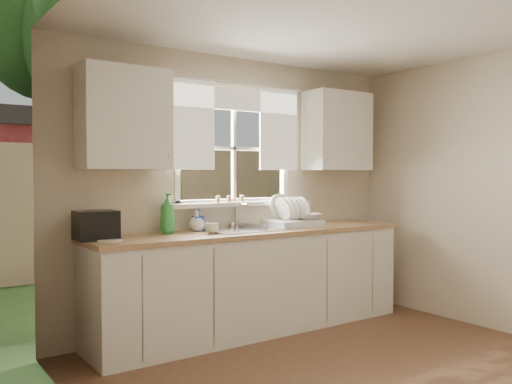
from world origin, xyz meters
TOP-DOWN VIEW (x-y plane):
  - room_walls at (0.00, -0.07)m, footprint 3.62×4.02m
  - ceiling at (0.00, 0.00)m, footprint 3.60×4.00m
  - window at (0.00, 2.00)m, footprint 1.38×0.16m
  - curtains at (0.00, 1.95)m, footprint 1.50×0.03m
  - base_cabinets at (0.00, 1.68)m, footprint 3.00×0.62m
  - countertop at (0.00, 1.68)m, footprint 3.04×0.65m
  - upper_cabinet_left at (-1.15, 1.82)m, footprint 0.70×0.33m
  - upper_cabinet_right at (1.15, 1.82)m, footprint 0.70×0.33m
  - wall_outlet at (0.88, 1.99)m, footprint 0.08×0.01m
  - sill_jars at (-0.09, 1.94)m, footprint 0.30×0.04m
  - backyard at (0.58, 8.42)m, footprint 20.00×10.00m
  - sink at (0.00, 1.71)m, footprint 0.88×0.52m
  - dish_rack at (0.46, 1.70)m, footprint 0.49×0.37m
  - bowl at (0.60, 1.65)m, footprint 0.26×0.26m
  - soap_bottle_a at (-0.76, 1.86)m, footprint 0.14×0.14m
  - soap_bottle_b at (-0.46, 1.87)m, footprint 0.09×0.10m
  - soap_bottle_c at (-0.48, 1.87)m, footprint 0.14×0.14m
  - saucer at (-1.33, 1.66)m, footprint 0.20×0.20m
  - cup at (-0.46, 1.64)m, footprint 0.12×0.12m
  - black_appliance at (-1.40, 1.78)m, footprint 0.31×0.27m

SIDE VIEW (x-z plane):
  - base_cabinets at x=0.00m, z-range 0.00..0.87m
  - sink at x=0.00m, z-range 0.64..1.04m
  - countertop at x=0.00m, z-range 0.87..0.91m
  - saucer at x=-1.33m, z-range 0.91..0.92m
  - cup at x=-0.46m, z-range 0.91..1.00m
  - dish_rack at x=0.46m, z-range 0.83..1.14m
  - soap_bottle_c at x=-0.48m, z-range 0.91..1.09m
  - bowl at x=0.60m, z-range 0.98..1.03m
  - soap_bottle_b at x=-0.46m, z-range 0.91..1.10m
  - black_appliance at x=-1.40m, z-range 0.91..1.13m
  - soap_bottle_a at x=-0.76m, z-range 0.91..1.25m
  - wall_outlet at x=0.88m, z-range 1.02..1.14m
  - sill_jars at x=-0.09m, z-range 1.15..1.21m
  - room_walls at x=0.00m, z-range -0.01..2.49m
  - window at x=0.00m, z-range 0.95..2.02m
  - upper_cabinet_left at x=-1.15m, z-range 1.45..2.25m
  - upper_cabinet_right at x=1.15m, z-range 1.45..2.25m
  - curtains at x=0.00m, z-range 1.53..2.34m
  - ceiling at x=0.00m, z-range 2.49..2.51m
  - backyard at x=0.58m, z-range 0.40..6.53m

